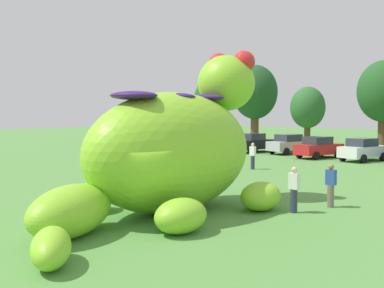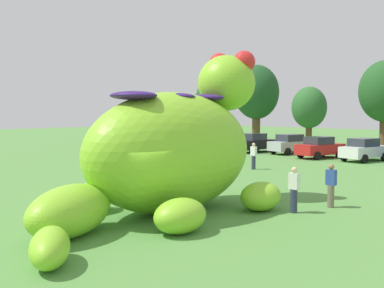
{
  "view_description": "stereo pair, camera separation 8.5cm",
  "coord_description": "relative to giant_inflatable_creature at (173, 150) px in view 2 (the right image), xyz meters",
  "views": [
    {
      "loc": [
        11.74,
        -9.83,
        3.78
      ],
      "look_at": [
        -0.61,
        2.89,
        2.48
      ],
      "focal_mm": 42.83,
      "sensor_mm": 36.0,
      "label": 1
    },
    {
      "loc": [
        11.8,
        -9.77,
        3.78
      ],
      "look_at": [
        -0.61,
        2.89,
        2.48
      ],
      "focal_mm": 42.83,
      "sensor_mm": 36.0,
      "label": 2
    }
  ],
  "objects": [
    {
      "name": "spectator_by_cars",
      "position": [
        3.38,
        2.93,
        -1.45
      ],
      "size": [
        0.38,
        0.26,
        1.71
      ],
      "color": "#2D334C",
      "rests_on": "ground"
    },
    {
      "name": "tree_mid_left",
      "position": [
        -11.45,
        29.48,
        1.74
      ],
      "size": [
        3.48,
        3.48,
        6.18
      ],
      "color": "brown",
      "rests_on": "ground"
    },
    {
      "name": "car_silver",
      "position": [
        -9.31,
        22.76,
        -1.44
      ],
      "size": [
        2.54,
        4.36,
        1.72
      ],
      "color": "#B7BABF",
      "rests_on": "ground"
    },
    {
      "name": "tree_left",
      "position": [
        -17.9,
        29.34,
        3.43
      ],
      "size": [
        4.94,
        4.94,
        8.77
      ],
      "color": "brown",
      "rests_on": "ground"
    },
    {
      "name": "giant_inflatable_creature",
      "position": [
        0.0,
        0.0,
        0.0
      ],
      "size": [
        6.88,
        12.04,
        6.3
      ],
      "color": "#8CD12D",
      "rests_on": "ground"
    },
    {
      "name": "spectator_near_inflatable",
      "position": [
        3.9,
        4.76,
        -1.45
      ],
      "size": [
        0.38,
        0.26,
        1.71
      ],
      "color": "#726656",
      "rests_on": "ground"
    },
    {
      "name": "car_white",
      "position": [
        -2.25,
        21.67,
        -1.44
      ],
      "size": [
        2.43,
        4.32,
        1.72
      ],
      "color": "white",
      "rests_on": "ground"
    },
    {
      "name": "tree_far_left",
      "position": [
        -26.52,
        31.86,
        2.87
      ],
      "size": [
        4.46,
        4.46,
        7.91
      ],
      "color": "brown",
      "rests_on": "ground"
    },
    {
      "name": "car_black",
      "position": [
        -12.52,
        21.84,
        -1.44
      ],
      "size": [
        2.2,
        4.23,
        1.72
      ],
      "color": "black",
      "rests_on": "ground"
    },
    {
      "name": "ground_plane",
      "position": [
        0.59,
        -1.87,
        -2.3
      ],
      "size": [
        160.0,
        160.0,
        0.0
      ],
      "primitive_type": "plane",
      "color": "#568E42"
    },
    {
      "name": "car_red",
      "position": [
        -5.7,
        21.29,
        -1.44
      ],
      "size": [
        2.57,
        4.37,
        1.72
      ],
      "color": "red",
      "rests_on": "ground"
    },
    {
      "name": "spectator_mid_field",
      "position": [
        -5.28,
        12.04,
        -1.45
      ],
      "size": [
        0.38,
        0.26,
        1.71
      ],
      "color": "#2D334C",
      "rests_on": "ground"
    }
  ]
}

